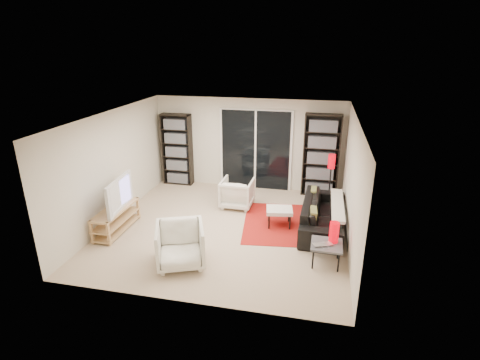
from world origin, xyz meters
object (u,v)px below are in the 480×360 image
(bookshelf_right, at_px, (321,156))
(ottoman, at_px, (279,211))
(armchair_back, at_px, (237,193))
(side_table, at_px, (327,246))
(armchair_front, at_px, (180,245))
(tv_stand, at_px, (116,219))
(bookshelf_left, at_px, (177,150))
(sofa, at_px, (323,214))
(floor_lamp, at_px, (331,167))

(bookshelf_right, bearing_deg, ottoman, -111.78)
(armchair_back, xyz_separation_m, side_table, (2.09, -2.10, 0.02))
(bookshelf_right, height_order, ottoman, bookshelf_right)
(bookshelf_right, relative_size, armchair_front, 2.49)
(armchair_front, bearing_deg, tv_stand, 130.81)
(bookshelf_left, distance_m, sofa, 4.45)
(armchair_back, height_order, floor_lamp, floor_lamp)
(floor_lamp, bearing_deg, bookshelf_left, 172.34)
(bookshelf_right, distance_m, side_table, 3.37)
(armchair_front, height_order, floor_lamp, floor_lamp)
(floor_lamp, bearing_deg, armchair_front, -128.06)
(tv_stand, xyz_separation_m, ottoman, (3.31, 0.94, 0.08))
(ottoman, bearing_deg, bookshelf_right, 68.22)
(bookshelf_left, bearing_deg, armchair_back, -31.40)
(bookshelf_left, bearing_deg, ottoman, -33.08)
(bookshelf_left, distance_m, side_table, 5.25)
(armchair_back, height_order, armchair_front, armchair_front)
(side_table, bearing_deg, tv_stand, 175.20)
(armchair_back, xyz_separation_m, floor_lamp, (2.15, 0.64, 0.60))
(bookshelf_right, bearing_deg, tv_stand, -144.52)
(side_table, xyz_separation_m, floor_lamp, (0.06, 2.74, 0.58))
(bookshelf_right, relative_size, armchair_back, 2.78)
(tv_stand, bearing_deg, bookshelf_left, 84.98)
(bookshelf_right, relative_size, ottoman, 3.45)
(armchair_front, height_order, side_table, armchair_front)
(bookshelf_right, distance_m, sofa, 2.03)
(tv_stand, distance_m, side_table, 4.31)
(side_table, bearing_deg, sofa, 92.63)
(bookshelf_left, distance_m, bookshelf_right, 3.85)
(tv_stand, bearing_deg, armchair_back, 38.22)
(sofa, relative_size, armchair_front, 2.59)
(sofa, bearing_deg, armchair_front, 130.94)
(bookshelf_right, xyz_separation_m, tv_stand, (-4.11, -2.93, -0.79))
(sofa, distance_m, ottoman, 0.93)
(bookshelf_right, xyz_separation_m, armchair_back, (-1.90, -1.19, -0.71))
(sofa, height_order, armchair_front, armchair_front)
(armchair_back, relative_size, ottoman, 1.24)
(sofa, height_order, side_table, sofa)
(armchair_front, relative_size, floor_lamp, 0.67)
(tv_stand, xyz_separation_m, armchair_back, (2.21, 1.74, 0.08))
(bookshelf_right, height_order, tv_stand, bookshelf_right)
(bookshelf_left, relative_size, tv_stand, 1.48)
(bookshelf_left, distance_m, tv_stand, 3.02)
(bookshelf_left, xyz_separation_m, sofa, (3.98, -1.89, -0.66))
(sofa, xyz_separation_m, floor_lamp, (0.12, 1.34, 0.62))
(armchair_back, bearing_deg, tv_stand, 39.62)
(floor_lamp, bearing_deg, ottoman, -126.05)
(armchair_front, xyz_separation_m, side_table, (2.52, 0.56, -0.02))
(ottoman, bearing_deg, armchair_back, 144.10)
(bookshelf_right, height_order, armchair_back, bookshelf_right)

